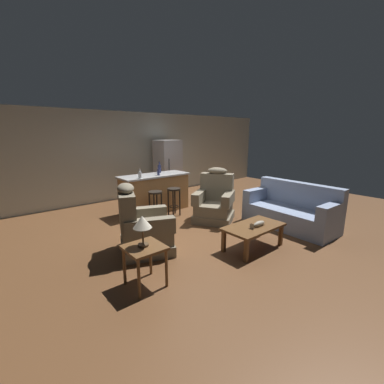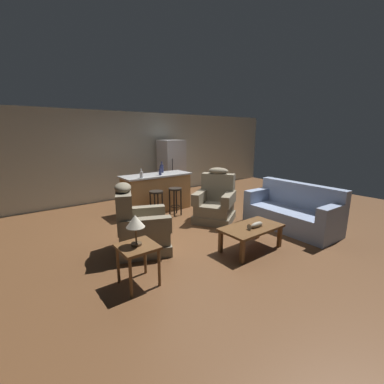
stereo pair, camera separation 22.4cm
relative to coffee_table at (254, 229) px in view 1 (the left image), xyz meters
name	(u,v)px [view 1 (the left image)]	position (x,y,z in m)	size (l,w,h in m)	color
ground_plane	(188,224)	(-0.12, 1.67, -0.36)	(12.00, 12.00, 0.00)	brown
back_wall	(123,156)	(-0.12, 4.79, 0.94)	(12.00, 0.05, 2.60)	#B2B2A3
coffee_table	(254,229)	(0.00, 0.00, 0.00)	(1.10, 0.60, 0.42)	brown
fish_figurine	(258,224)	(0.01, -0.07, 0.10)	(0.34, 0.10, 0.10)	#4C3823
couch	(291,211)	(1.52, 0.16, -0.02)	(0.91, 1.93, 0.94)	#8493B2
recliner_near_lamp	(141,228)	(-1.55, 1.15, 0.06)	(1.10, 1.10, 1.20)	#756B56
recliner_near_island	(215,202)	(0.56, 1.52, 0.06)	(1.16, 1.16, 1.20)	#756B56
end_table	(145,253)	(-2.02, 0.22, 0.10)	(0.48, 0.48, 0.56)	brown
table_lamp	(142,223)	(-2.02, 0.23, 0.50)	(0.24, 0.24, 0.41)	#4C3823
kitchen_island	(155,193)	(-0.12, 3.02, 0.11)	(1.80, 0.70, 0.95)	#9E7042
bar_stool_left	(155,200)	(-0.49, 2.39, 0.11)	(0.32, 0.32, 0.68)	black
bar_stool_right	(174,197)	(0.03, 2.39, 0.11)	(0.32, 0.32, 0.68)	black
refrigerator	(168,168)	(1.13, 4.22, 0.52)	(0.70, 0.69, 1.76)	#B7B7BC
bottle_tall_green	(159,168)	(0.16, 3.20, 0.70)	(0.09, 0.09, 0.30)	#23284C
bottle_short_amber	(140,175)	(-0.67, 2.75, 0.67)	(0.07, 0.07, 0.22)	silver
bottle_wine_dark	(158,172)	(-0.10, 2.86, 0.67)	(0.06, 0.06, 0.22)	#23284C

